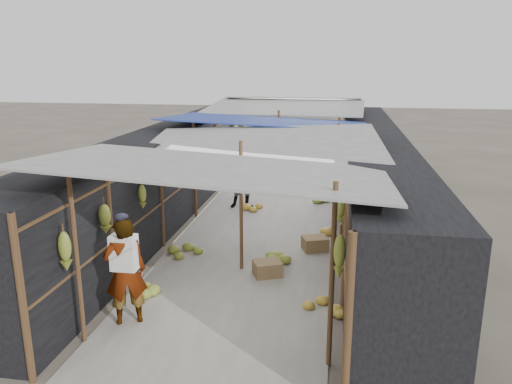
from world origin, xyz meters
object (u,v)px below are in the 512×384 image
Objects in this scene: crate_near at (267,269)px; vendor_elderly at (125,272)px; black_basin at (332,195)px; vendor_seated at (320,177)px; shopper_blue at (245,177)px.

crate_near is 2.95m from vendor_elderly.
crate_near is at bearing -100.93° from black_basin.
vendor_seated reaches higher than black_basin.
vendor_seated is at bearing 119.26° from black_basin.
crate_near is at bearing -159.94° from vendor_elderly.
vendor_seated is at bearing -134.41° from vendor_elderly.
crate_near is 4.78m from shopper_blue.
vendor_seated is (2.02, 2.09, -0.38)m from shopper_blue.
crate_near is 0.29× the size of shopper_blue.
shopper_blue reaches higher than vendor_seated.
shopper_blue is at bearing -122.99° from vendor_elderly.
vendor_elderly is (-1.93, -2.11, 0.72)m from crate_near.
vendor_elderly is 9.16m from vendor_seated.
black_basin is 0.92m from vendor_seated.
vendor_elderly is at bearing -156.36° from crate_near.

